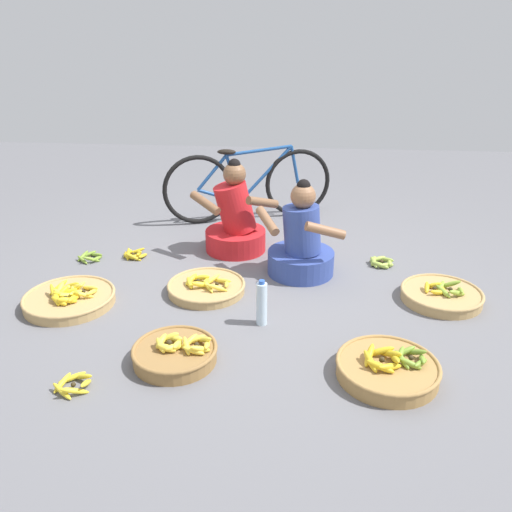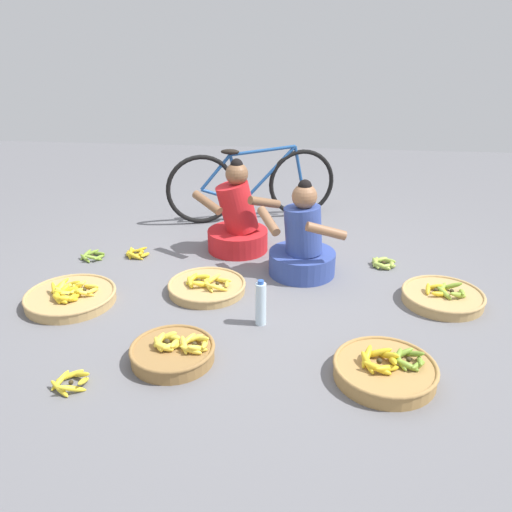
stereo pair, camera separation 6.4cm
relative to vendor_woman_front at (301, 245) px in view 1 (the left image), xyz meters
name	(u,v)px [view 1 (the left image)]	position (x,y,z in m)	size (l,w,h in m)	color
ground_plane	(258,288)	(-0.31, -0.30, -0.24)	(10.00, 10.00, 0.00)	slate
vendor_woman_front	(301,245)	(0.00, 0.00, 0.00)	(0.69, 0.52, 0.76)	#334793
vendor_woman_behind	(235,222)	(-0.57, 0.41, 0.02)	(0.75, 0.53, 0.80)	red
bicycle_leaning	(249,185)	(-0.53, 1.22, 0.12)	(1.62, 0.62, 0.73)	black
banana_basket_front_left	(175,353)	(-0.70, -1.25, -0.18)	(0.50, 0.50, 0.16)	olive
banana_basket_mid_right	(388,368)	(0.50, -1.29, -0.18)	(0.57, 0.57, 0.17)	#A87F47
banana_basket_front_right	(442,295)	(1.00, -0.37, -0.19)	(0.57, 0.57, 0.15)	tan
banana_basket_back_right	(69,298)	(-1.60, -0.66, -0.19)	(0.63, 0.63, 0.15)	tan
banana_basket_front_center	(206,287)	(-0.68, -0.39, -0.20)	(0.57, 0.57, 0.13)	tan
loose_bananas_mid_left	(134,254)	(-1.40, 0.17, -0.21)	(0.21, 0.19, 0.09)	gold
loose_bananas_back_center	(90,257)	(-1.76, 0.09, -0.22)	(0.22, 0.22, 0.09)	olive
loose_bananas_near_vendor	(73,384)	(-1.19, -1.54, -0.21)	(0.22, 0.22, 0.09)	yellow
loose_bananas_near_bicycle	(381,262)	(0.66, 0.20, -0.21)	(0.21, 0.22, 0.07)	#9EB747
water_bottle	(262,304)	(-0.24, -0.80, -0.09)	(0.07, 0.07, 0.32)	silver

